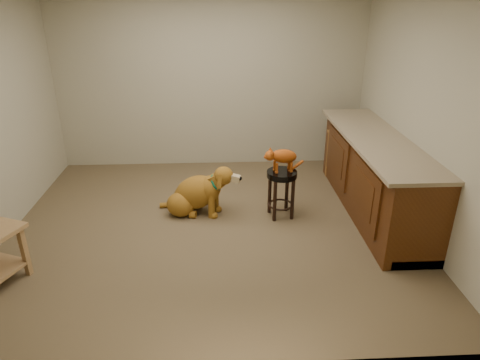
{
  "coord_description": "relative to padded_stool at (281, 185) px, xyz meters",
  "views": [
    {
      "loc": [
        0.1,
        -4.29,
        2.48
      ],
      "look_at": [
        0.34,
        0.28,
        0.45
      ],
      "focal_mm": 32.0,
      "sensor_mm": 36.0,
      "label": 1
    }
  ],
  "objects": [
    {
      "name": "golden_retriever",
      "position": [
        -1.0,
        0.14,
        -0.16
      ],
      "size": [
        1.01,
        0.61,
        0.67
      ],
      "rotation": [
        0.0,
        0.0,
        -0.28
      ],
      "color": "brown",
      "rests_on": "ground"
    },
    {
      "name": "floor",
      "position": [
        -0.82,
        -0.22,
        -0.41
      ],
      "size": [
        4.5,
        4.0,
        0.01
      ],
      "primitive_type": "cube",
      "color": "brown",
      "rests_on": "ground"
    },
    {
      "name": "wood_stool",
      "position": [
        1.01,
        1.02,
        -0.05
      ],
      "size": [
        0.42,
        0.42,
        0.7
      ],
      "rotation": [
        0.0,
        0.0,
        0.12
      ],
      "color": "brown",
      "rests_on": "ground"
    },
    {
      "name": "tabby_kitten",
      "position": [
        -0.01,
        -0.0,
        0.34
      ],
      "size": [
        0.5,
        0.25,
        0.33
      ],
      "rotation": [
        0.0,
        0.0,
        0.17
      ],
      "color": "#953F0E",
      "rests_on": "padded_stool"
    },
    {
      "name": "cabinet_run",
      "position": [
        1.13,
        0.08,
        0.03
      ],
      "size": [
        0.7,
        2.56,
        0.94
      ],
      "color": "#4E280E",
      "rests_on": "ground"
    },
    {
      "name": "room_shell",
      "position": [
        -0.82,
        -0.22,
        1.27
      ],
      "size": [
        4.54,
        4.04,
        2.62
      ],
      "color": "#A5A085",
      "rests_on": "ground"
    },
    {
      "name": "padded_stool",
      "position": [
        0.0,
        0.0,
        0.0
      ],
      "size": [
        0.35,
        0.35,
        0.58
      ],
      "rotation": [
        0.0,
        0.0,
        0.17
      ],
      "color": "black",
      "rests_on": "ground"
    }
  ]
}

